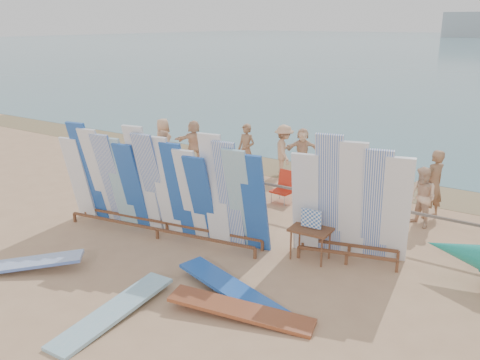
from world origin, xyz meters
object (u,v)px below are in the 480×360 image
Objects in this scene: beachgoer_2 at (163,154)px; side_surfboard_rack at (351,205)px; main_surfboard_rack at (160,188)px; beachgoer_7 at (433,184)px; vendor_table at (310,243)px; flat_board_d at (233,295)px; flat_board_e at (19,271)px; beach_chair_left at (283,193)px; flat_board_b at (114,316)px; beachgoer_11 at (194,142)px; beachgoer_0 at (163,142)px; stroller at (328,197)px; beachgoer_8 at (422,198)px; beachgoer_5 at (302,150)px; flat_board_c at (241,316)px; beach_chair_right at (354,203)px; beachgoer_4 at (333,175)px; beachgoer_1 at (246,150)px; beachgoer_6 at (358,186)px; beachgoer_3 at (284,151)px.

side_surfboard_rack is at bearing 132.88° from beachgoer_2.
beachgoer_7 is at bearing 34.38° from main_surfboard_rack.
vendor_table is 0.44× the size of flat_board_d.
flat_board_e is 7.43m from beach_chair_left.
beachgoer_11 is at bearing 118.39° from flat_board_b.
beach_chair_left is 5.75m from beachgoer_0.
main_surfboard_rack reaches higher than stroller.
beachgoer_8 reaches higher than vendor_table.
beachgoer_7 is (0.87, 3.67, -0.37)m from side_surfboard_rack.
beachgoer_5 is at bearing 79.09° from main_surfboard_rack.
flat_board_c is at bearing 14.15° from beachgoer_7.
flat_board_c is (-0.74, -3.21, -1.32)m from side_surfboard_rack.
beachgoer_5 reaches higher than vendor_table.
beach_chair_left is at bearing -145.26° from beachgoer_8.
beach_chair_right is 4.30m from beachgoer_5.
flat_board_b is at bearing 96.51° from beachgoer_2.
vendor_table is 1.39× the size of beach_chair_right.
beachgoer_11 is at bearing 112.84° from main_surfboard_rack.
side_surfboard_rack reaches higher than flat_board_b.
beachgoer_5 is 0.81× the size of beachgoer_7.
beachgoer_4 is (1.27, 0.64, 0.61)m from beach_chair_left.
flat_board_d is 1.50× the size of beachgoer_1.
vendor_table is at bearing 173.76° from beachgoer_4.
beachgoer_4 is (6.88, -0.44, 0.01)m from beachgoer_0.
flat_board_b is at bearing 161.20° from beachgoer_6.
beachgoer_4 reaches higher than beachgoer_11.
vendor_table reaches higher than flat_board_c.
beachgoer_0 reaches higher than beachgoer_6.
flat_board_d is (3.09, -1.40, -1.25)m from main_surfboard_rack.
beach_chair_right reaches higher than flat_board_c.
beach_chair_right is 7.73m from beachgoer_0.
main_surfboard_rack is 2.08× the size of flat_board_b.
beach_chair_right is at bearing 20.95° from stroller.
beachgoer_1 is 4.66m from beachgoer_6.
beachgoer_0 is at bearing -77.85° from beachgoer_2.
beachgoer_8 is at bearing -164.49° from beachgoer_0.
beachgoer_1 is at bearing 18.53° from flat_board_c.
main_surfboard_rack is 6.86m from beachgoer_11.
beach_chair_left is (-1.78, 5.23, 0.27)m from flat_board_d.
main_surfboard_rack is 2.08× the size of flat_board_e.
flat_board_e is 1.66× the size of beachgoer_11.
beachgoer_11 is (-6.68, 7.23, 0.81)m from flat_board_d.
flat_board_c is 6.26m from beachgoer_6.
beachgoer_8 reaches higher than beach_chair_left.
side_surfboard_rack reaches higher than stroller.
vendor_table is 6.67m from beachgoer_1.
beachgoer_3 is 3.03m from beachgoer_4.
beachgoer_5 is at bearing 143.72° from beach_chair_right.
beachgoer_4 is (3.66, -1.05, -0.02)m from beachgoer_1.
beach_chair_left is 1.55m from beachgoer_4.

